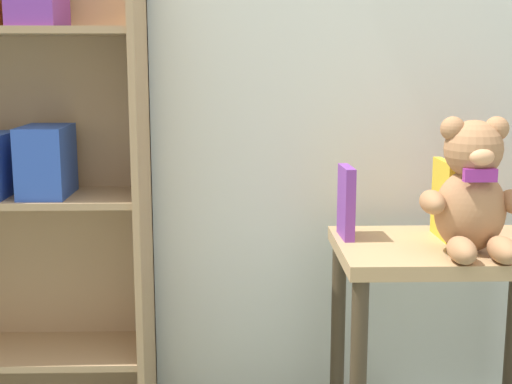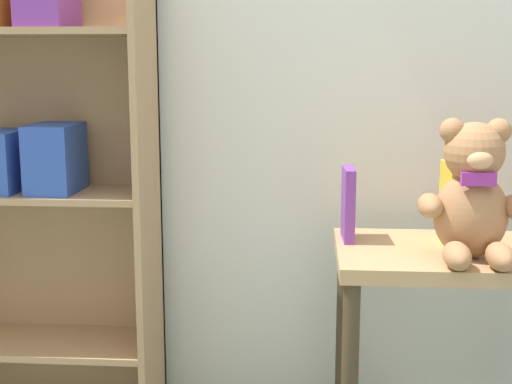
% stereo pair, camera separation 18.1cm
% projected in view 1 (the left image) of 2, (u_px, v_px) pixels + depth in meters
% --- Properties ---
extents(bookshelf_side, '(0.67, 0.27, 1.35)m').
position_uv_depth(bookshelf_side, '(23.00, 163.00, 1.91)').
color(bookshelf_side, tan).
rests_on(bookshelf_side, ground_plane).
extents(display_table, '(0.56, 0.40, 0.58)m').
position_uv_depth(display_table, '(446.00, 283.00, 1.82)').
color(display_table, tan).
rests_on(display_table, ground_plane).
extents(teddy_bear, '(0.25, 0.23, 0.33)m').
position_uv_depth(teddy_bear, '(473.00, 192.00, 1.69)').
color(teddy_bear, '#A8754C').
rests_on(teddy_bear, display_table).
extents(book_standing_purple, '(0.03, 0.12, 0.19)m').
position_uv_depth(book_standing_purple, '(346.00, 202.00, 1.85)').
color(book_standing_purple, purple).
rests_on(book_standing_purple, display_table).
extents(book_standing_yellow, '(0.02, 0.15, 0.20)m').
position_uv_depth(book_standing_yellow, '(443.00, 199.00, 1.84)').
color(book_standing_yellow, gold).
rests_on(book_standing_yellow, display_table).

